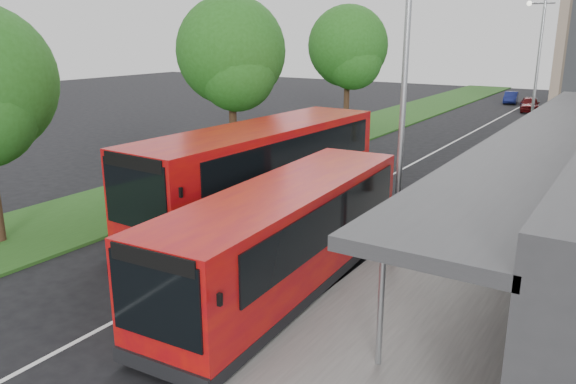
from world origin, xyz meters
name	(u,v)px	position (x,y,z in m)	size (l,w,h in m)	color
ground	(234,258)	(0.00, 0.00, 0.00)	(120.00, 120.00, 0.00)	black
pavement	(557,157)	(6.00, 20.00, 0.07)	(5.00, 80.00, 0.15)	slate
grass_verge	(339,135)	(-7.00, 20.00, 0.05)	(5.00, 80.00, 0.10)	#204716
lane_centre_line	(415,163)	(0.00, 15.00, 0.01)	(0.12, 70.00, 0.01)	silver
kerb_dashes	(500,156)	(3.30, 19.00, 0.01)	(0.12, 56.00, 0.01)	silver
tree_mid	(232,59)	(-7.01, 9.05, 5.25)	(5.06, 5.06, 8.13)	#362015
tree_far	(348,51)	(-7.01, 21.05, 5.28)	(5.09, 5.09, 8.18)	#362015
lamp_post_near	(400,100)	(4.12, 2.00, 4.72)	(1.44, 0.28, 8.00)	#95999E
lamp_post_far	(536,65)	(4.12, 22.00, 4.72)	(1.44, 0.28, 8.00)	#95999E
bus_main	(286,237)	(2.38, -0.87, 1.42)	(3.09, 9.89, 2.76)	#B91409
bus_second	(262,171)	(-1.63, 3.77, 1.68)	(3.36, 11.65, 3.27)	#B91409
litter_bin	(501,198)	(5.59, 8.77, 0.56)	(0.45, 0.45, 0.81)	#3A2117
bollard	(539,152)	(5.45, 17.52, 0.72)	(0.18, 0.18, 1.14)	#E1AE0B
car_near	(530,104)	(1.24, 38.88, 0.63)	(1.49, 3.71, 1.26)	#4F0B0D
car_far	(511,97)	(-1.35, 44.18, 0.54)	(1.14, 3.28, 1.08)	navy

